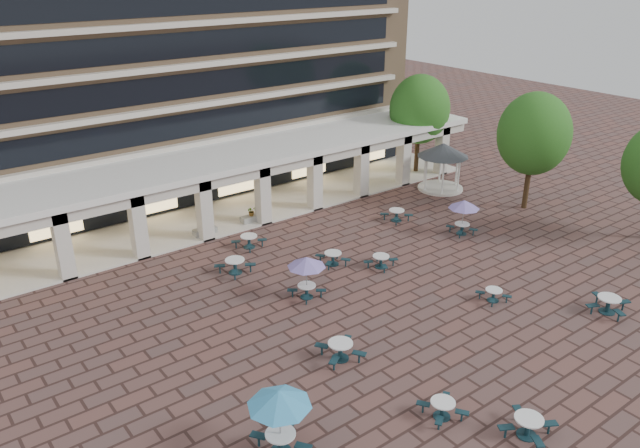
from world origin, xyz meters
The scene contains 21 objects.
ground centered at (0.00, 0.00, 0.00)m, with size 120.00×120.00×0.00m, color brown.
apartment_building centered at (0.00, 25.47, 12.60)m, with size 40.00×15.50×25.20m.
retail_arcade centered at (0.00, 14.80, 3.00)m, with size 42.00×6.60×4.40m.
picnic_table_1 centered at (-0.88, -10.32, 0.48)m, with size 2.09×2.09×0.80m.
picnic_table_2 centered at (6.02, -3.28, 0.39)m, with size 1.62×1.62×0.64m.
picnic_table_3 centered at (9.62, -7.42, 0.50)m, with size 2.25×2.25×0.84m.
picnic_table_4 centered at (-8.54, -5.53, 2.25)m, with size 2.30×2.30×2.65m.
picnic_table_5 centered at (-2.61, -7.73, 0.43)m, with size 1.82×1.82×0.72m.
picnic_table_6 centered at (-1.38, 2.76, 1.95)m, with size 1.99×1.99×2.29m.
picnic_table_7 centered at (3.97, 2.98, 0.42)m, with size 1.90×1.90×0.71m.
picnic_table_8 centered at (-3.36, -2.46, 0.50)m, with size 2.12×2.12×0.83m.
picnic_table_9 centered at (-2.95, 7.37, 0.49)m, with size 2.11×2.11×0.82m.
picnic_table_10 centered at (9.37, 7.38, 0.46)m, with size 1.73×1.73×0.77m.
picnic_table_11 centered at (11.17, 3.30, 1.93)m, with size 1.96×1.96×2.27m.
picnic_table_12 centered at (-0.61, 9.74, 0.46)m, with size 2.02×2.02×0.76m.
picnic_table_13 centered at (2.02, 4.89, 0.44)m, with size 1.88×1.88×0.74m.
gazebo centered at (16.28, 9.84, 2.67)m, with size 3.80×3.80×3.54m.
tree_east_a centered at (18.14, 3.67, 5.30)m, with size 4.87×4.87×8.12m.
tree_east_c centered at (17.69, 13.84, 5.16)m, with size 4.75×4.75×7.91m.
planter_left centered at (-1.94, 12.90, 0.47)m, with size 1.50×0.76×1.22m.
planter_right centered at (1.51, 12.90, 0.41)m, with size 1.50×0.60×1.14m.
Camera 1 is at (-17.81, -20.07, 16.23)m, focal length 35.00 mm.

